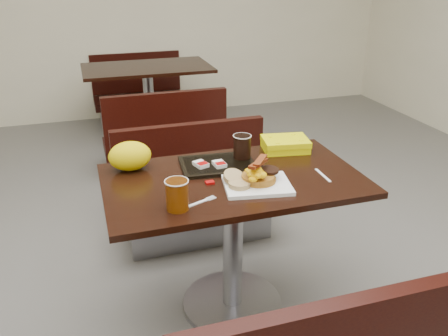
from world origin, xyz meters
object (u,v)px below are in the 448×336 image
object	(u,v)px
knife	(323,175)
bench_far_s	(163,128)
fork	(197,203)
platter	(257,185)
bench_far_n	(139,89)
bench_near_n	(198,188)
table_near	(233,245)
pancake_stack	(259,178)
coffee_cup_far	(242,147)
hashbrown_sleeve_left	(201,164)
paper_bag	(130,156)
coffee_cup_near	(177,195)
clamshell	(285,144)
hashbrown_sleeve_right	(219,164)
tray	(218,165)
table_far	(149,105)

from	to	relation	value
knife	bench_far_s	bearing A→B (deg)	-166.97
fork	platter	bearing A→B (deg)	-7.68
bench_far_n	platter	xyz separation A→B (m)	(0.07, -3.42, 0.40)
platter	bench_near_n	bearing A→B (deg)	104.44
table_near	pancake_stack	distance (m)	0.43
pancake_stack	fork	size ratio (longest dim) A/B	1.07
fork	bench_near_n	bearing A→B (deg)	54.18
bench_near_n	coffee_cup_far	world-z (taller)	coffee_cup_far
pancake_stack	coffee_cup_far	world-z (taller)	coffee_cup_far
table_near	knife	size ratio (longest dim) A/B	8.04
pancake_stack	table_near	bearing A→B (deg)	130.13
bench_far_n	hashbrown_sleeve_left	world-z (taller)	hashbrown_sleeve_left
pancake_stack	bench_far_s	bearing A→B (deg)	92.47
pancake_stack	paper_bag	xyz separation A→B (m)	(-0.53, 0.34, 0.04)
table_near	bench_near_n	xyz separation A→B (m)	(0.00, 0.70, -0.02)
paper_bag	bench_far_n	bearing A→B (deg)	81.73
platter	bench_far_n	bearing A→B (deg)	100.69
coffee_cup_far	platter	bearing A→B (deg)	-96.37
bench_near_n	paper_bag	size ratio (longest dim) A/B	4.87
coffee_cup_near	coffee_cup_far	distance (m)	0.58
coffee_cup_far	clamshell	xyz separation A→B (m)	(0.27, 0.07, -0.04)
fork	clamshell	size ratio (longest dim) A/B	0.61
knife	coffee_cup_far	xyz separation A→B (m)	(-0.31, 0.28, 0.07)
coffee_cup_near	hashbrown_sleeve_left	distance (m)	0.41
fork	paper_bag	distance (m)	0.49
table_near	bench_far_n	bearing A→B (deg)	90.00
hashbrown_sleeve_left	hashbrown_sleeve_right	distance (m)	0.09
table_near	hashbrown_sleeve_left	distance (m)	0.44
bench_far_n	hashbrown_sleeve_left	bearing A→B (deg)	-92.19
table_near	knife	world-z (taller)	knife
platter	knife	xyz separation A→B (m)	(0.34, 0.02, -0.01)
platter	tray	world-z (taller)	same
pancake_stack	hashbrown_sleeve_left	distance (m)	0.32
clamshell	pancake_stack	bearing A→B (deg)	-119.97
knife	paper_bag	bearing A→B (deg)	-110.28
bench_near_n	paper_bag	xyz separation A→B (m)	(-0.45, -0.46, 0.46)
bench_near_n	hashbrown_sleeve_right	world-z (taller)	hashbrown_sleeve_right
hashbrown_sleeve_right	coffee_cup_far	world-z (taller)	coffee_cup_far
table_far	paper_bag	bearing A→B (deg)	-100.66
bench_far_s	pancake_stack	distance (m)	2.05
table_far	hashbrown_sleeve_left	distance (m)	2.50
coffee_cup_near	paper_bag	world-z (taller)	paper_bag
table_near	clamshell	world-z (taller)	clamshell
table_near	platter	xyz separation A→B (m)	(0.07, -0.12, 0.38)
pancake_stack	hashbrown_sleeve_right	xyz separation A→B (m)	(-0.12, 0.22, -0.01)
bench_far_s	paper_bag	size ratio (longest dim) A/B	4.87
table_far	hashbrown_sleeve_right	xyz separation A→B (m)	(-0.03, -2.49, 0.40)
fork	tray	xyz separation A→B (m)	(0.19, 0.35, 0.01)
hashbrown_sleeve_right	clamshell	distance (m)	0.43
fork	coffee_cup_far	size ratio (longest dim) A/B	1.22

